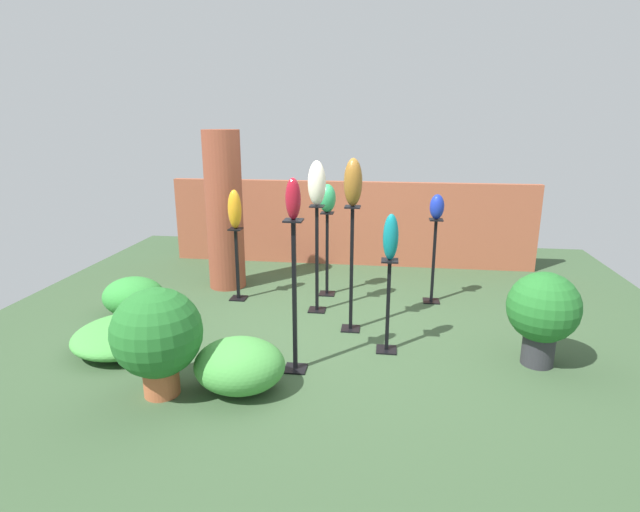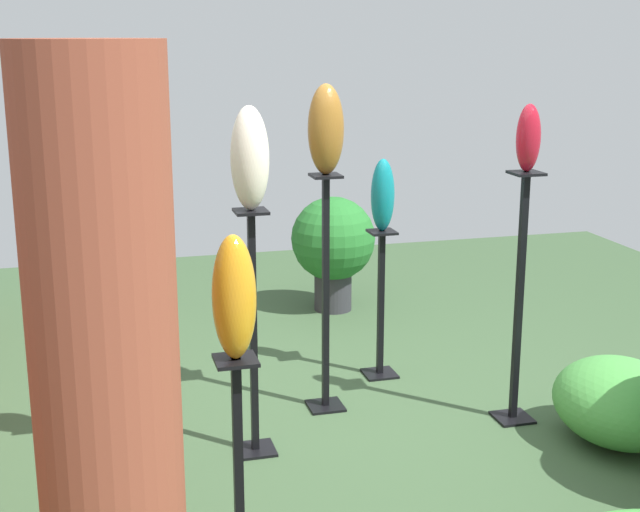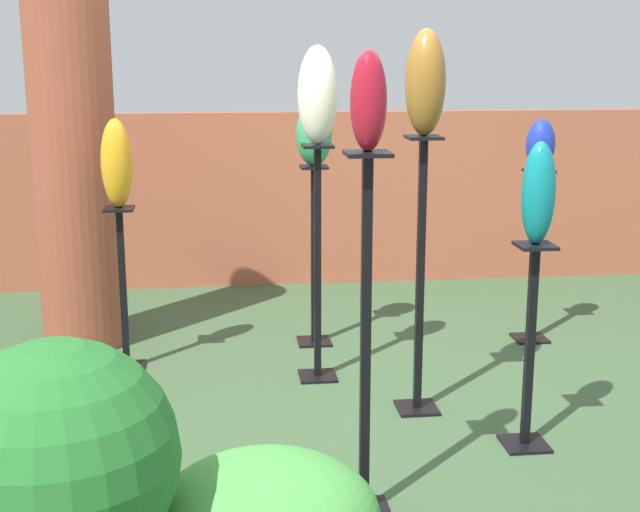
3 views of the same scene
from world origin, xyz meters
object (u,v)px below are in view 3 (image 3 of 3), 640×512
object	(u,v)px
art_vase_cobalt	(541,144)
art_vase_jade	(314,135)
pedestal_ruby	(365,354)
pedestal_teal	(529,357)
potted_plant_front_right	(59,465)
pedestal_amber	(124,297)
art_vase_ruby	(368,101)
art_vase_teal	(538,193)
art_vase_bronze	(425,83)
brick_pillar	(75,173)
art_vase_ivory	(317,95)
pedestal_ivory	(318,274)
art_vase_amber	(117,163)
pedestal_bronze	(420,288)
pedestal_cobalt	(534,264)
pedestal_jade	(314,264)

from	to	relation	value
art_vase_cobalt	art_vase_jade	size ratio (longest dim) A/B	0.84
pedestal_ruby	art_vase_cobalt	world-z (taller)	pedestal_ruby
pedestal_teal	potted_plant_front_right	world-z (taller)	pedestal_teal
pedestal_amber	art_vase_ruby	world-z (taller)	art_vase_ruby
pedestal_ruby	art_vase_teal	world-z (taller)	pedestal_ruby
art_vase_teal	art_vase_bronze	world-z (taller)	art_vase_bronze
brick_pillar	potted_plant_front_right	bearing A→B (deg)	-83.20
art_vase_ivory	pedestal_amber	bearing A→B (deg)	165.87
pedestal_teal	art_vase_bronze	world-z (taller)	art_vase_bronze
art_vase_ivory	art_vase_ruby	world-z (taller)	art_vase_ivory
pedestal_amber	art_vase_jade	bearing A→B (deg)	16.64
art_vase_bronze	art_vase_ruby	xyz separation A→B (m)	(-0.43, -0.97, -0.03)
pedestal_ivory	art_vase_amber	bearing A→B (deg)	165.87
art_vase_amber	pedestal_bronze	bearing A→B (deg)	-27.17
pedestal_bronze	art_vase_bronze	size ratio (longest dim) A/B	2.80
brick_pillar	art_vase_teal	xyz separation A→B (m)	(2.18, -1.71, 0.11)
pedestal_amber	pedestal_ivory	distance (m)	1.10
pedestal_cobalt	art_vase_cobalt	distance (m)	0.73
pedestal_teal	pedestal_bronze	distance (m)	0.64
pedestal_teal	art_vase_teal	world-z (taller)	art_vase_teal
art_vase_amber	art_vase_jade	world-z (taller)	art_vase_jade
pedestal_teal	art_vase_ruby	world-z (taller)	art_vase_ruby
pedestal_teal	pedestal_ruby	distance (m)	0.99
pedestal_teal	art_vase_bronze	bearing A→B (deg)	130.42
art_vase_ivory	art_vase_jade	world-z (taller)	art_vase_ivory
brick_pillar	art_vase_ivory	bearing A→B (deg)	-28.96
pedestal_amber	pedestal_teal	distance (m)	2.25
pedestal_ivory	potted_plant_front_right	xyz separation A→B (m)	(-1.01, -2.03, -0.05)
pedestal_cobalt	art_vase_ivory	world-z (taller)	art_vase_ivory
pedestal_teal	art_vase_jade	bearing A→B (deg)	116.88
art_vase_cobalt	art_vase_teal	size ratio (longest dim) A/B	0.68
art_vase_amber	art_vase_jade	distance (m)	1.15
pedestal_jade	art_vase_amber	world-z (taller)	art_vase_amber
pedestal_cobalt	art_vase_amber	world-z (taller)	art_vase_amber
pedestal_cobalt	pedestal_amber	bearing A→B (deg)	-174.49
pedestal_teal	art_vase_bronze	xyz separation A→B (m)	(-0.39, 0.46, 1.18)
art_vase_ivory	art_vase_jade	bearing A→B (deg)	85.53
pedestal_teal	art_vase_ruby	size ratio (longest dim) A/B	2.65
pedestal_cobalt	art_vase_ruby	size ratio (longest dim) A/B	2.99
art_vase_amber	potted_plant_front_right	size ratio (longest dim) A/B	0.52
brick_pillar	potted_plant_front_right	distance (m)	2.84
art_vase_ivory	pedestal_jade	bearing A→B (deg)	85.53
pedestal_cobalt	pedestal_ruby	bearing A→B (deg)	-124.79
brick_pillar	art_vase_jade	size ratio (longest dim) A/B	5.89
pedestal_teal	art_vase_ruby	xyz separation A→B (m)	(-0.82, -0.51, 1.15)
pedestal_cobalt	art_vase_jade	world-z (taller)	art_vase_jade
brick_pillar	pedestal_amber	bearing A→B (deg)	-58.49
pedestal_jade	pedestal_ruby	bearing A→B (deg)	-90.95
pedestal_jade	art_vase_ruby	size ratio (longest dim) A/B	3.08
pedestal_jade	art_vase_jade	world-z (taller)	art_vase_jade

